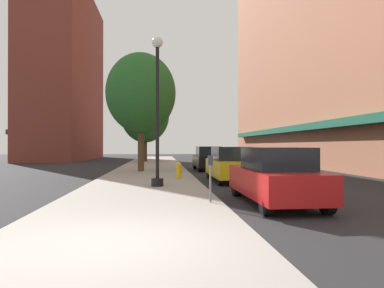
# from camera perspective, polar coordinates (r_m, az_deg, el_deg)

# --- Properties ---
(ground_plane) EXTENTS (90.00, 90.00, 0.00)m
(ground_plane) POSITION_cam_1_polar(r_m,az_deg,el_deg) (23.79, 2.64, -4.42)
(ground_plane) COLOR #232326
(sidewalk_slab) EXTENTS (4.80, 50.00, 0.12)m
(sidewalk_slab) POSITION_cam_1_polar(r_m,az_deg,el_deg) (24.55, -7.00, -4.15)
(sidewalk_slab) COLOR gray
(sidewalk_slab) RESTS_ON ground
(building_right_brick) EXTENTS (6.80, 40.00, 23.23)m
(building_right_brick) POSITION_cam_1_polar(r_m,az_deg,el_deg) (32.55, 22.03, 17.40)
(building_right_brick) COLOR #9E6047
(building_right_brick) RESTS_ON ground
(building_far_background) EXTENTS (6.80, 18.00, 20.78)m
(building_far_background) POSITION_cam_1_polar(r_m,az_deg,el_deg) (44.90, -20.81, 10.84)
(building_far_background) COLOR brown
(building_far_background) RESTS_ON ground
(lamppost) EXTENTS (0.48, 0.48, 5.90)m
(lamppost) POSITION_cam_1_polar(r_m,az_deg,el_deg) (13.20, -5.97, 6.19)
(lamppost) COLOR black
(lamppost) RESTS_ON sidewalk_slab
(fire_hydrant) EXTENTS (0.33, 0.26, 0.79)m
(fire_hydrant) POSITION_cam_1_polar(r_m,az_deg,el_deg) (16.27, -2.27, -4.50)
(fire_hydrant) COLOR gold
(fire_hydrant) RESTS_ON sidewalk_slab
(parking_meter_near) EXTENTS (0.14, 0.09, 1.31)m
(parking_meter_near) POSITION_cam_1_polar(r_m,az_deg,el_deg) (9.38, 3.17, -4.96)
(parking_meter_near) COLOR slate
(parking_meter_near) RESTS_ON sidewalk_slab
(tree_near) EXTENTS (4.36, 4.36, 7.41)m
(tree_near) POSITION_cam_1_polar(r_m,az_deg,el_deg) (21.28, -8.76, 8.62)
(tree_near) COLOR #4C3823
(tree_near) RESTS_ON sidewalk_slab
(tree_mid) EXTENTS (4.88, 4.88, 7.52)m
(tree_mid) POSITION_cam_1_polar(r_m,az_deg,el_deg) (34.08, -8.06, 4.95)
(tree_mid) COLOR #422D1E
(tree_mid) RESTS_ON sidewalk_slab
(car_red) EXTENTS (1.80, 4.30, 1.66)m
(car_red) POSITION_cam_1_polar(r_m,az_deg,el_deg) (10.07, 14.08, -5.43)
(car_red) COLOR black
(car_red) RESTS_ON ground
(car_yellow) EXTENTS (1.80, 4.30, 1.66)m
(car_yellow) POSITION_cam_1_polar(r_m,az_deg,el_deg) (16.03, 6.62, -3.52)
(car_yellow) COLOR black
(car_yellow) RESTS_ON ground
(car_black) EXTENTS (1.80, 4.30, 1.66)m
(car_black) POSITION_cam_1_polar(r_m,az_deg,el_deg) (23.28, 2.81, -2.52)
(car_black) COLOR black
(car_black) RESTS_ON ground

